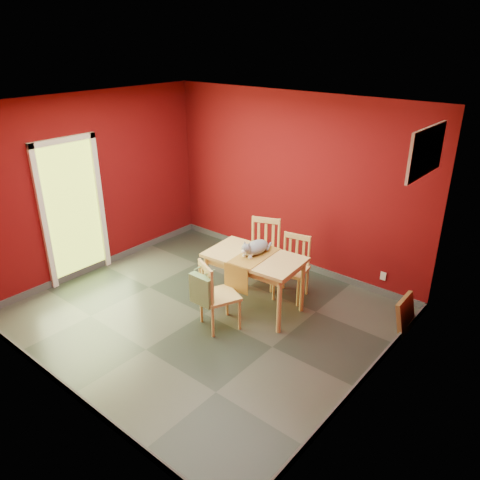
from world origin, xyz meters
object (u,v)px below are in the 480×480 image
Objects in this scene: dining_table at (254,262)px; cat at (256,245)px; tote_bag at (202,290)px; chair_near at (217,294)px; picture_frame at (405,314)px; chair_far_left at (263,252)px; chair_far_right at (292,267)px.

dining_table is 2.75× the size of cat.
tote_bag is (-0.14, -0.85, -0.09)m from dining_table.
dining_table is at bearing 82.63° from chair_near.
tote_bag is at bearing -139.36° from picture_frame.
dining_table is 1.33× the size of chair_far_left.
chair_far_left reaches higher than tote_bag.
picture_frame is at bearing 37.69° from chair_near.
chair_far_right is at bearing 76.36° from tote_bag.
chair_far_left is at bearing 89.22° from cat.
cat is at bearing 83.19° from tote_bag.
cat reaches higher than chair_near.
dining_table is 2.88× the size of picture_frame.
cat is (0.31, -0.57, 0.40)m from chair_far_left.
cat is 2.06m from picture_frame.
chair_far_right reaches higher than dining_table.
picture_frame is at bearing 24.02° from dining_table.
cat is at bearing -61.18° from chair_far_left.
cat is at bearing -158.36° from picture_frame.
chair_near is at bearing -97.37° from dining_table.
cat is (0.11, 0.93, 0.30)m from tote_bag.
chair_near is at bearing -103.41° from chair_far_right.
tote_bag is (-0.35, -1.45, 0.14)m from chair_far_right.
chair_far_left is 2.14m from picture_frame.
chair_near is 2.02× the size of tote_bag.
dining_table is 0.75m from chair_far_left.
dining_table is 0.67m from chair_far_right.
tote_bag is 0.98m from cat.
chair_far_left is 2.18× the size of tote_bag.
chair_far_left is at bearing -175.99° from picture_frame.
cat reaches higher than dining_table.
tote_bag is (0.20, -1.50, 0.10)m from chair_far_left.
chair_far_right is 1.28m from chair_near.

